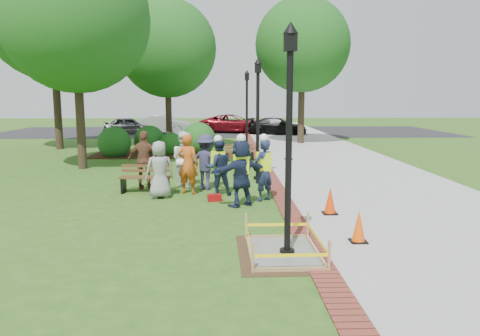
{
  "coord_description": "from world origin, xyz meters",
  "views": [
    {
      "loc": [
        0.08,
        -11.44,
        2.98
      ],
      "look_at": [
        0.5,
        1.2,
        1.0
      ],
      "focal_mm": 35.0,
      "sensor_mm": 36.0,
      "label": 1
    }
  ],
  "objects_px": {
    "hivis_worker_a": "(241,171)",
    "hivis_worker_c": "(218,165)",
    "wet_concrete_pad": "(283,242)",
    "lamp_near": "(289,123)",
    "bench_near": "(146,184)",
    "hivis_worker_b": "(264,168)",
    "cone_front": "(359,227)"
  },
  "relations": [
    {
      "from": "wet_concrete_pad",
      "to": "lamp_near",
      "type": "xyz_separation_m",
      "value": [
        0.07,
        -0.04,
        2.25
      ]
    },
    {
      "from": "hivis_worker_a",
      "to": "hivis_worker_b",
      "type": "xyz_separation_m",
      "value": [
        0.66,
        0.62,
        -0.02
      ]
    },
    {
      "from": "bench_near",
      "to": "hivis_worker_b",
      "type": "bearing_deg",
      "value": -19.75
    },
    {
      "from": "bench_near",
      "to": "lamp_near",
      "type": "xyz_separation_m",
      "value": [
        3.61,
        -5.81,
        2.21
      ]
    },
    {
      "from": "hivis_worker_b",
      "to": "hivis_worker_c",
      "type": "bearing_deg",
      "value": 148.15
    },
    {
      "from": "cone_front",
      "to": "hivis_worker_c",
      "type": "relative_size",
      "value": 0.37
    },
    {
      "from": "cone_front",
      "to": "hivis_worker_a",
      "type": "distance_m",
      "value": 4.03
    },
    {
      "from": "wet_concrete_pad",
      "to": "hivis_worker_a",
      "type": "distance_m",
      "value": 4.0
    },
    {
      "from": "cone_front",
      "to": "lamp_near",
      "type": "distance_m",
      "value": 2.73
    },
    {
      "from": "lamp_near",
      "to": "hivis_worker_a",
      "type": "relative_size",
      "value": 2.17
    },
    {
      "from": "bench_near",
      "to": "wet_concrete_pad",
      "type": "bearing_deg",
      "value": -58.42
    },
    {
      "from": "lamp_near",
      "to": "hivis_worker_b",
      "type": "distance_m",
      "value": 4.79
    },
    {
      "from": "wet_concrete_pad",
      "to": "hivis_worker_b",
      "type": "xyz_separation_m",
      "value": [
        -0.01,
        4.5,
        0.71
      ]
    },
    {
      "from": "hivis_worker_b",
      "to": "bench_near",
      "type": "bearing_deg",
      "value": 160.25
    },
    {
      "from": "cone_front",
      "to": "hivis_worker_a",
      "type": "xyz_separation_m",
      "value": [
        -2.27,
        3.27,
        0.64
      ]
    },
    {
      "from": "bench_near",
      "to": "cone_front",
      "type": "height_order",
      "value": "bench_near"
    },
    {
      "from": "hivis_worker_a",
      "to": "hivis_worker_b",
      "type": "distance_m",
      "value": 0.91
    },
    {
      "from": "hivis_worker_a",
      "to": "wet_concrete_pad",
      "type": "bearing_deg",
      "value": -80.3
    },
    {
      "from": "wet_concrete_pad",
      "to": "cone_front",
      "type": "xyz_separation_m",
      "value": [
        1.61,
        0.61,
        0.09
      ]
    },
    {
      "from": "bench_near",
      "to": "lamp_near",
      "type": "distance_m",
      "value": 7.19
    },
    {
      "from": "cone_front",
      "to": "hivis_worker_a",
      "type": "height_order",
      "value": "hivis_worker_a"
    },
    {
      "from": "bench_near",
      "to": "cone_front",
      "type": "distance_m",
      "value": 7.3
    },
    {
      "from": "hivis_worker_c",
      "to": "cone_front",
      "type": "bearing_deg",
      "value": -58.24
    },
    {
      "from": "wet_concrete_pad",
      "to": "hivis_worker_a",
      "type": "bearing_deg",
      "value": 99.7
    },
    {
      "from": "bench_near",
      "to": "hivis_worker_b",
      "type": "relative_size",
      "value": 0.83
    },
    {
      "from": "hivis_worker_b",
      "to": "wet_concrete_pad",
      "type": "bearing_deg",
      "value": -89.92
    },
    {
      "from": "wet_concrete_pad",
      "to": "bench_near",
      "type": "height_order",
      "value": "bench_near"
    },
    {
      "from": "hivis_worker_a",
      "to": "hivis_worker_c",
      "type": "relative_size",
      "value": 1.08
    },
    {
      "from": "cone_front",
      "to": "lamp_near",
      "type": "relative_size",
      "value": 0.16
    },
    {
      "from": "bench_near",
      "to": "hivis_worker_a",
      "type": "distance_m",
      "value": 3.52
    },
    {
      "from": "wet_concrete_pad",
      "to": "lamp_near",
      "type": "distance_m",
      "value": 2.25
    },
    {
      "from": "wet_concrete_pad",
      "to": "hivis_worker_a",
      "type": "relative_size",
      "value": 1.18
    }
  ]
}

